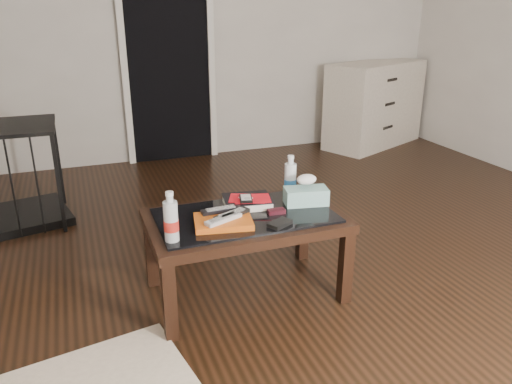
% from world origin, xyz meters
% --- Properties ---
extents(ground, '(5.00, 5.00, 0.00)m').
position_xyz_m(ground, '(0.00, 0.00, 0.00)').
color(ground, black).
rests_on(ground, ground).
extents(doorway, '(0.90, 0.08, 2.07)m').
position_xyz_m(doorway, '(-0.40, 2.47, 1.02)').
color(doorway, black).
rests_on(doorway, ground).
extents(coffee_table, '(1.00, 0.60, 0.46)m').
position_xyz_m(coffee_table, '(-0.56, -0.19, 0.40)').
color(coffee_table, black).
rests_on(coffee_table, ground).
extents(dresser, '(1.30, 0.94, 0.90)m').
position_xyz_m(dresser, '(1.80, 2.23, 0.45)').
color(dresser, silver).
rests_on(dresser, ground).
extents(magazines, '(0.31, 0.26, 0.03)m').
position_xyz_m(magazines, '(-0.70, -0.27, 0.48)').
color(magazines, '#C95512').
rests_on(magazines, coffee_table).
extents(remote_silver, '(0.20, 0.12, 0.02)m').
position_xyz_m(remote_silver, '(-0.70, -0.30, 0.50)').
color(remote_silver, '#B5B6BA').
rests_on(remote_silver, magazines).
extents(remote_black_front, '(0.20, 0.13, 0.02)m').
position_xyz_m(remote_black_front, '(-0.64, -0.26, 0.50)').
color(remote_black_front, black).
rests_on(remote_black_front, magazines).
extents(remote_black_back, '(0.20, 0.06, 0.02)m').
position_xyz_m(remote_black_back, '(-0.68, -0.18, 0.50)').
color(remote_black_back, black).
rests_on(remote_black_back, magazines).
extents(textbook, '(0.28, 0.23, 0.05)m').
position_xyz_m(textbook, '(-0.50, -0.09, 0.48)').
color(textbook, black).
rests_on(textbook, coffee_table).
extents(dvd_mailers, '(0.23, 0.20, 0.01)m').
position_xyz_m(dvd_mailers, '(-0.51, -0.10, 0.51)').
color(dvd_mailers, red).
rests_on(dvd_mailers, textbook).
extents(ipod, '(0.09, 0.12, 0.02)m').
position_xyz_m(ipod, '(-0.53, -0.13, 0.52)').
color(ipod, black).
rests_on(ipod, dvd_mailers).
extents(flip_phone, '(0.09, 0.05, 0.02)m').
position_xyz_m(flip_phone, '(-0.40, -0.24, 0.47)').
color(flip_phone, black).
rests_on(flip_phone, coffee_table).
extents(wallet, '(0.14, 0.12, 0.02)m').
position_xyz_m(wallet, '(-0.44, -0.38, 0.47)').
color(wallet, black).
rests_on(wallet, coffee_table).
extents(water_bottle_left, '(0.08, 0.08, 0.24)m').
position_xyz_m(water_bottle_left, '(-0.97, -0.36, 0.58)').
color(water_bottle_left, '#B4BABF').
rests_on(water_bottle_left, coffee_table).
extents(water_bottle_right, '(0.07, 0.07, 0.24)m').
position_xyz_m(water_bottle_right, '(-0.23, -0.03, 0.58)').
color(water_bottle_right, silver).
rests_on(water_bottle_right, coffee_table).
extents(tissue_box, '(0.25, 0.16, 0.09)m').
position_xyz_m(tissue_box, '(-0.20, -0.17, 0.51)').
color(tissue_box, teal).
rests_on(tissue_box, coffee_table).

